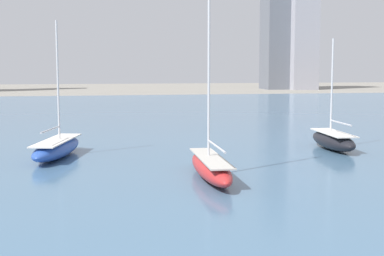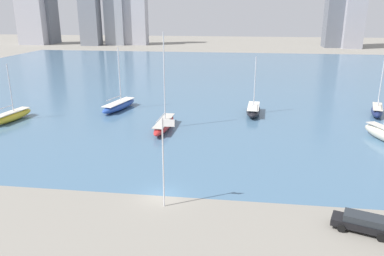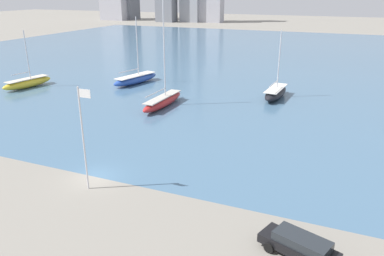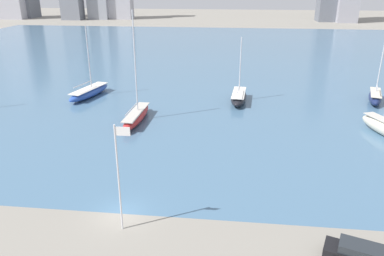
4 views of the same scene
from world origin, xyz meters
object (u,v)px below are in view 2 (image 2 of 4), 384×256
flag_pole (164,159)px  sailboat_red (164,124)px  sailboat_black (253,110)px  sailboat_blue (119,105)px  sailboat_yellow (11,116)px  sailboat_navy (377,110)px  parked_wagon_black (363,223)px

flag_pole → sailboat_red: sailboat_red is taller
flag_pole → sailboat_black: bearing=75.1°
sailboat_blue → sailboat_yellow: bearing=-134.7°
flag_pole → sailboat_yellow: size_ratio=0.93×
sailboat_yellow → sailboat_blue: (16.32, 10.08, -0.02)m
sailboat_navy → sailboat_black: 22.84m
sailboat_blue → parked_wagon_black: 51.50m
sailboat_yellow → flag_pole: bearing=-28.7°
sailboat_yellow → sailboat_blue: size_ratio=0.83×
sailboat_yellow → parked_wagon_black: size_ratio=1.83×
flag_pole → sailboat_navy: 50.21m
sailboat_black → sailboat_blue: bearing=-176.2°
flag_pole → sailboat_yellow: (-32.83, 25.86, -4.18)m
flag_pole → sailboat_black: (9.51, 35.84, -4.16)m
flag_pole → sailboat_yellow: bearing=141.8°
flag_pole → sailboat_red: bearing=101.8°
sailboat_red → sailboat_navy: sailboat_red is taller
sailboat_red → sailboat_black: sailboat_red is taller
sailboat_red → sailboat_yellow: 27.69m
flag_pole → parked_wagon_black: size_ratio=1.69×
sailboat_yellow → parked_wagon_black: (51.06, -27.94, -0.02)m
sailboat_red → sailboat_yellow: size_ratio=1.56×
sailboat_red → flag_pole: bearing=-76.2°
parked_wagon_black → sailboat_black: bearing=32.5°
parked_wagon_black → sailboat_yellow: bearing=80.9°
flag_pole → sailboat_red: (-5.17, 24.65, -4.17)m
sailboat_navy → sailboat_blue: (-48.73, -2.36, -0.16)m
sailboat_yellow → sailboat_red: bearing=7.1°
sailboat_red → parked_wagon_black: 35.52m
sailboat_yellow → sailboat_navy: size_ratio=0.65×
sailboat_yellow → sailboat_black: 43.50m
sailboat_black → sailboat_blue: 26.02m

